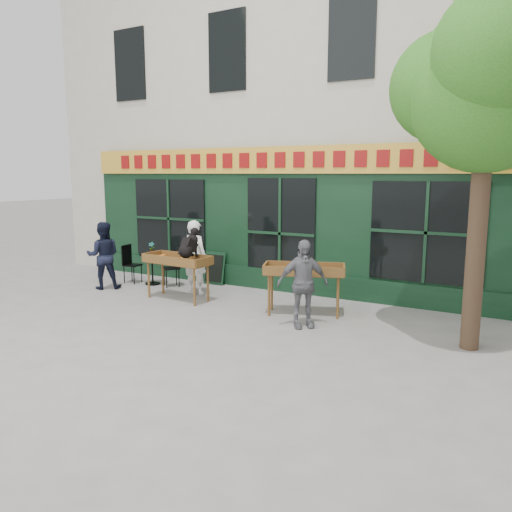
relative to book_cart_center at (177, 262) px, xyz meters
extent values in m
plane|color=slate|center=(1.57, -0.52, -0.82)|extent=(80.00, 80.00, 0.00)
cube|color=beige|center=(1.57, 5.48, 4.18)|extent=(14.00, 7.00, 10.00)
cube|color=black|center=(1.57, 1.90, 0.78)|extent=(11.00, 0.16, 3.20)
cube|color=gold|center=(1.57, 1.78, 2.18)|extent=(11.00, 0.06, 0.60)
cube|color=maroon|center=(1.57, 1.74, 2.18)|extent=(9.60, 0.03, 0.34)
cube|color=black|center=(1.57, 1.80, -0.57)|extent=(11.00, 0.10, 0.50)
cube|color=black|center=(1.57, 1.80, 0.53)|extent=(1.70, 0.05, 2.50)
cube|color=black|center=(-1.63, 1.80, 0.73)|extent=(2.20, 0.05, 2.00)
cube|color=black|center=(4.77, 1.80, 0.73)|extent=(2.20, 0.05, 2.00)
cylinder|color=#382619|center=(5.87, -0.22, 0.98)|extent=(0.28, 0.28, 3.60)
sphere|color=#1A6116|center=(5.87, -0.22, 2.98)|extent=(2.20, 2.20, 2.20)
sphere|color=#1A6116|center=(5.27, -0.02, 3.18)|extent=(1.70, 1.70, 1.70)
sphere|color=#1A6116|center=(6.07, -0.82, 3.48)|extent=(1.80, 1.80, 1.80)
sphere|color=#1A6116|center=(5.57, 0.38, 3.58)|extent=(1.60, 1.60, 1.60)
sphere|color=#1A6116|center=(5.97, -0.12, 4.08)|extent=(1.40, 1.40, 1.40)
cylinder|color=brown|center=(-0.66, -0.17, -0.42)|extent=(0.05, 0.05, 0.80)
cylinder|color=brown|center=(0.63, -0.27, -0.42)|extent=(0.05, 0.05, 0.80)
cylinder|color=brown|center=(-0.63, 0.27, -0.42)|extent=(0.05, 0.05, 0.80)
cylinder|color=brown|center=(0.66, 0.17, -0.42)|extent=(0.05, 0.05, 0.80)
cube|color=brown|center=(0.00, 0.00, 0.00)|extent=(1.54, 0.69, 0.05)
cube|color=brown|center=(-0.02, -0.29, 0.08)|extent=(1.50, 0.15, 0.18)
cube|color=brown|center=(0.02, 0.29, 0.08)|extent=(1.50, 0.15, 0.18)
cube|color=brown|center=(0.00, 0.00, 0.06)|extent=(1.33, 0.49, 0.06)
imported|color=white|center=(0.00, 0.65, 0.01)|extent=(0.64, 0.44, 1.67)
cylinder|color=brown|center=(2.30, -0.15, -0.42)|extent=(0.05, 0.05, 0.80)
cylinder|color=brown|center=(3.52, 0.29, -0.42)|extent=(0.05, 0.05, 0.80)
cylinder|color=brown|center=(2.15, 0.26, -0.42)|extent=(0.05, 0.05, 0.80)
cylinder|color=brown|center=(3.37, 0.71, -0.42)|extent=(0.05, 0.05, 0.80)
cube|color=brown|center=(2.83, 0.28, 0.00)|extent=(1.61, 1.06, 0.05)
cube|color=brown|center=(2.93, 0.00, 0.08)|extent=(1.42, 0.56, 0.18)
cube|color=brown|center=(2.73, 0.55, 0.08)|extent=(1.42, 0.56, 0.18)
cube|color=brown|center=(2.83, 0.28, 0.06)|extent=(1.36, 0.82, 0.06)
imported|color=slate|center=(3.13, -0.47, -0.04)|extent=(0.95, 0.89, 1.57)
cylinder|color=black|center=(-1.49, 0.90, -0.80)|extent=(0.36, 0.36, 0.03)
cylinder|color=black|center=(-1.49, 0.90, -0.44)|extent=(0.04, 0.04, 0.72)
cylinder|color=black|center=(-1.49, 0.90, -0.07)|extent=(0.60, 0.60, 0.03)
cube|color=black|center=(-2.04, 0.80, -0.37)|extent=(0.39, 0.39, 0.03)
cube|color=black|center=(-2.21, 0.79, -0.12)|extent=(0.06, 0.36, 0.50)
cylinder|color=black|center=(-1.88, 0.67, -0.60)|extent=(0.02, 0.02, 0.44)
cylinder|color=black|center=(-1.90, 0.97, -0.60)|extent=(0.02, 0.02, 0.44)
cylinder|color=black|center=(-2.18, 0.64, -0.60)|extent=(0.02, 0.02, 0.44)
cylinder|color=black|center=(-2.20, 0.94, -0.60)|extent=(0.02, 0.02, 0.44)
cube|color=black|center=(-0.94, 0.95, -0.37)|extent=(0.51, 0.51, 0.03)
cube|color=black|center=(-0.83, 1.08, -0.12)|extent=(0.29, 0.26, 0.50)
cylinder|color=black|center=(-1.15, 0.94, -0.60)|extent=(0.02, 0.02, 0.44)
cylinder|color=black|center=(-0.92, 0.74, -0.60)|extent=(0.02, 0.02, 0.44)
cylinder|color=black|center=(-0.96, 1.17, -0.60)|extent=(0.02, 0.02, 0.44)
cylinder|color=black|center=(-0.73, 0.97, -0.60)|extent=(0.02, 0.02, 0.44)
imported|color=gray|center=(-1.49, 0.90, 0.09)|extent=(0.18, 0.15, 0.29)
imported|color=black|center=(-2.19, 0.00, -0.03)|extent=(0.98, 0.96, 1.59)
cube|color=black|center=(-0.18, 1.68, -0.42)|extent=(0.56, 0.20, 0.79)
cube|color=black|center=(-0.18, 1.66, -0.42)|extent=(0.46, 0.18, 0.65)
camera|label=1|loc=(6.58, -8.36, 1.88)|focal=35.00mm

